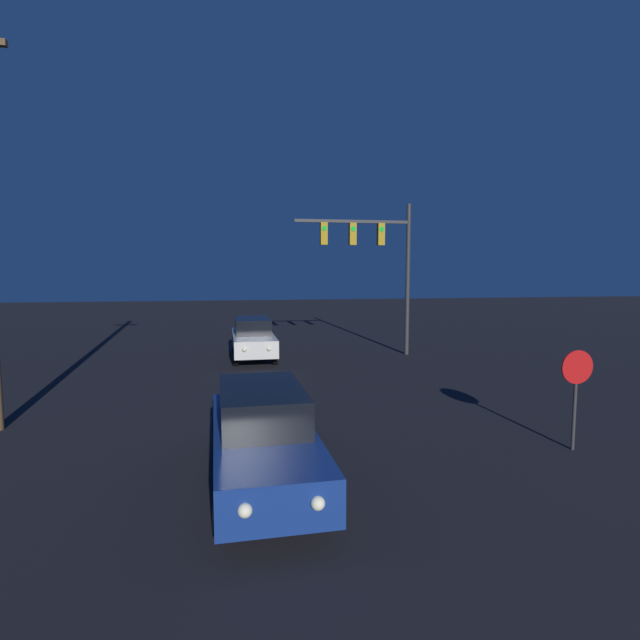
% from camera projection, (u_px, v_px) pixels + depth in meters
% --- Properties ---
extents(car_near, '(1.81, 4.82, 1.63)m').
position_uv_depth(car_near, '(263.00, 435.00, 8.35)').
color(car_near, navy).
rests_on(car_near, ground_plane).
extents(car_far, '(1.73, 4.80, 1.63)m').
position_uv_depth(car_far, '(253.00, 338.00, 20.30)').
color(car_far, beige).
rests_on(car_far, ground_plane).
extents(traffic_signal_mast, '(4.89, 0.30, 6.33)m').
position_uv_depth(traffic_signal_mast, '(376.00, 252.00, 20.66)').
color(traffic_signal_mast, '#2D2D2D').
rests_on(traffic_signal_mast, ground_plane).
extents(stop_sign, '(0.68, 0.07, 2.03)m').
position_uv_depth(stop_sign, '(576.00, 381.00, 9.88)').
color(stop_sign, '#2D2D2D').
rests_on(stop_sign, ground_plane).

